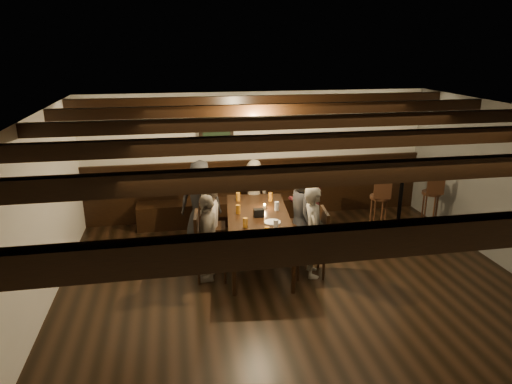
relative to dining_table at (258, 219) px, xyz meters
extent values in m
plane|color=black|center=(0.38, -1.49, -0.70)|extent=(7.00, 7.00, 0.00)
plane|color=black|center=(0.38, -1.49, 1.70)|extent=(7.00, 7.00, 0.00)
plane|color=silver|center=(0.38, 2.01, 0.50)|extent=(6.50, 0.00, 6.50)
plane|color=silver|center=(-2.87, -1.49, 0.50)|extent=(0.00, 7.00, 7.00)
cube|color=black|center=(0.38, 1.97, -0.15)|extent=(6.50, 0.08, 1.10)
cube|color=black|center=(-0.42, 1.71, -0.48)|extent=(3.00, 0.45, 0.45)
cube|color=black|center=(-0.42, 1.91, 1.05)|extent=(0.62, 0.12, 0.72)
cube|color=black|center=(-0.42, 1.85, 1.05)|extent=(0.50, 0.02, 0.58)
cube|color=black|center=(0.38, -4.39, 1.61)|extent=(6.50, 0.10, 0.16)
cube|color=black|center=(0.38, -3.23, 1.61)|extent=(6.50, 0.10, 0.16)
cube|color=black|center=(0.38, -2.07, 1.61)|extent=(6.50, 0.10, 0.16)
cube|color=black|center=(0.38, -0.91, 1.61)|extent=(6.50, 0.10, 0.16)
cube|color=black|center=(0.38, 0.25, 1.61)|extent=(6.50, 0.10, 0.16)
cube|color=black|center=(0.38, 1.41, 1.61)|extent=(6.50, 0.10, 0.16)
sphere|color=#FFE099|center=(-2.37, 1.39, 1.49)|extent=(0.07, 0.07, 0.07)
sphere|color=#FFE099|center=(-1.00, 1.39, 1.49)|extent=(0.07, 0.07, 0.07)
sphere|color=#FFE099|center=(0.38, 1.39, 1.49)|extent=(0.07, 0.07, 0.07)
sphere|color=#FFE099|center=(1.75, 1.39, 1.49)|extent=(0.07, 0.07, 0.07)
sphere|color=#FFE099|center=(3.13, 1.39, 1.49)|extent=(0.07, 0.07, 0.07)
cube|color=black|center=(0.00, 0.00, 0.03)|extent=(1.14, 2.13, 0.06)
cylinder|color=black|center=(-0.50, -0.91, -0.35)|extent=(0.06, 0.06, 0.71)
cylinder|color=black|center=(-0.29, 1.00, -0.35)|extent=(0.06, 0.06, 0.71)
cylinder|color=black|center=(0.29, -1.00, -0.35)|extent=(0.06, 0.06, 0.71)
cylinder|color=black|center=(0.50, 0.91, -0.35)|extent=(0.06, 0.06, 0.71)
cube|color=black|center=(-0.65, 0.52, -0.29)|extent=(0.44, 0.44, 0.05)
cube|color=black|center=(-0.83, 0.54, -0.04)|extent=(0.08, 0.41, 0.44)
cube|color=black|center=(-0.74, -0.37, -0.24)|extent=(0.50, 0.50, 0.05)
cube|color=black|center=(-0.95, -0.35, 0.04)|extent=(0.09, 0.45, 0.49)
cube|color=black|center=(0.74, 0.37, -0.28)|extent=(0.46, 0.46, 0.05)
cube|color=black|center=(0.93, 0.35, -0.02)|extent=(0.08, 0.42, 0.45)
cube|color=black|center=(0.65, -0.52, -0.23)|extent=(0.50, 0.50, 0.05)
cube|color=black|center=(0.85, -0.54, 0.04)|extent=(0.09, 0.46, 0.50)
imported|color=#2B2B2E|center=(-0.80, 0.99, 0.00)|extent=(0.73, 0.52, 1.40)
imported|color=gray|center=(0.11, 1.04, -0.01)|extent=(0.54, 0.38, 1.38)
imported|color=maroon|center=(0.99, 0.80, -0.05)|extent=(0.69, 0.56, 1.31)
imported|color=gray|center=(-0.70, 0.53, -0.09)|extent=(0.54, 0.84, 1.23)
imported|color=gray|center=(-0.79, -0.37, -0.07)|extent=(0.39, 0.77, 1.27)
imported|color=#262628|center=(0.79, 0.37, -0.02)|extent=(0.50, 0.71, 1.36)
imported|color=gray|center=(0.70, -0.53, -0.03)|extent=(0.37, 0.52, 1.35)
cylinder|color=#BF7219|center=(-0.20, 0.73, 0.13)|extent=(0.07, 0.07, 0.14)
cylinder|color=#BF7219|center=(0.32, 0.62, 0.13)|extent=(0.07, 0.07, 0.14)
cylinder|color=#BF7219|center=(-0.29, 0.13, 0.13)|extent=(0.07, 0.07, 0.14)
cylinder|color=silver|center=(0.32, 0.17, 0.13)|extent=(0.07, 0.07, 0.14)
cylinder|color=#BF7219|center=(-0.27, -0.42, 0.13)|extent=(0.07, 0.07, 0.14)
cylinder|color=silver|center=(0.14, -0.57, 0.13)|extent=(0.07, 0.07, 0.14)
cylinder|color=#BF7219|center=(-0.04, -0.80, 0.13)|extent=(0.07, 0.07, 0.14)
cylinder|color=white|center=(-0.22, -0.68, 0.07)|extent=(0.24, 0.24, 0.01)
cylinder|color=white|center=(0.15, -0.32, 0.07)|extent=(0.24, 0.24, 0.01)
cube|color=black|center=(-0.01, -0.05, 0.12)|extent=(0.15, 0.10, 0.12)
cylinder|color=beige|center=(0.15, 0.29, 0.09)|extent=(0.05, 0.05, 0.05)
cylinder|color=black|center=(2.73, 0.80, -0.68)|extent=(0.43, 0.43, 0.04)
cylinder|color=black|center=(2.73, 0.80, -0.20)|extent=(0.07, 0.07, 0.98)
cylinder|color=black|center=(2.73, 0.80, 0.31)|extent=(0.59, 0.59, 0.05)
cylinder|color=#3D2013|center=(2.23, 0.60, 0.02)|extent=(0.33, 0.33, 0.05)
cube|color=#3D2013|center=(2.20, 0.45, 0.20)|extent=(0.29, 0.09, 0.31)
cylinder|color=#3D2013|center=(3.23, 0.65, 0.02)|extent=(0.33, 0.33, 0.05)
cube|color=#3D2013|center=(3.19, 0.50, 0.20)|extent=(0.29, 0.09, 0.31)
camera|label=1|loc=(-1.19, -6.29, 2.51)|focal=32.00mm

